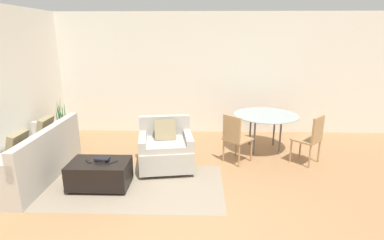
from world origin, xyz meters
TOP-DOWN VIEW (x-y plane):
  - ground_plane at (0.00, 0.00)m, footprint 20.00×20.00m
  - wall_back at (0.00, 3.64)m, footprint 12.00×0.06m
  - wall_left at (-2.98, 1.50)m, footprint 0.06×12.00m
  - area_rug at (-0.75, 0.86)m, footprint 2.83×1.54m
  - couch at (-2.42, 1.11)m, footprint 0.89×2.02m
  - armchair at (-0.28, 1.54)m, footprint 1.01×0.94m
  - ottoman at (-1.22, 0.83)m, footprint 0.89×0.58m
  - book_stack at (-1.18, 0.87)m, footprint 0.23×0.15m
  - tv_remote_primary at (-1.38, 0.83)m, footprint 0.13×0.14m
  - tv_remote_secondary at (-1.00, 0.82)m, footprint 0.14×0.14m
  - potted_plant at (-2.60, 2.62)m, footprint 0.36×0.36m
  - dining_table at (1.61, 2.47)m, footprint 1.27×1.27m
  - dining_chair_near_left at (0.93, 1.80)m, footprint 0.59×0.59m
  - dining_chair_near_right at (2.28, 1.80)m, footprint 0.59×0.59m

SIDE VIEW (x-z plane):
  - ground_plane at x=0.00m, z-range 0.00..0.00m
  - area_rug at x=-0.75m, z-range 0.00..0.01m
  - ottoman at x=-1.22m, z-range 0.02..0.43m
  - potted_plant at x=-2.60m, z-range -0.26..0.76m
  - couch at x=-2.42m, z-range -0.16..0.74m
  - armchair at x=-0.28m, z-range -0.08..0.79m
  - tv_remote_primary at x=-1.38m, z-range 0.41..0.42m
  - tv_remote_secondary at x=-1.00m, z-range 0.41..0.42m
  - book_stack at x=-1.18m, z-range 0.41..0.47m
  - dining_chair_near_left at x=0.93m, z-range 0.07..0.97m
  - dining_chair_near_right at x=2.28m, z-range 0.07..0.97m
  - dining_table at x=1.61m, z-range 0.30..1.04m
  - wall_back at x=0.00m, z-range 0.00..2.75m
  - wall_left at x=-2.98m, z-range 0.00..2.75m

